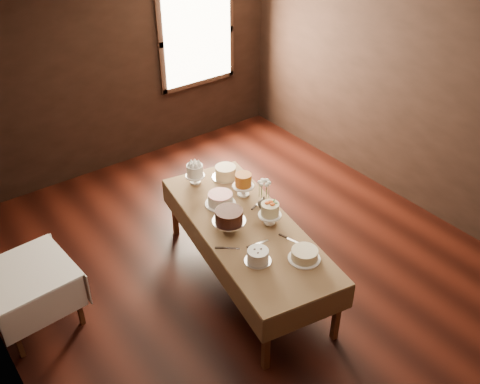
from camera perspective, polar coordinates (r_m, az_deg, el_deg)
The scene contains 22 objects.
floor at distance 6.07m, azimuth 1.14°, elevation -8.31°, with size 5.00×6.00×0.01m, color black.
ceiling at distance 4.66m, azimuth 1.55°, elevation 18.02°, with size 5.00×6.00×0.01m, color beige.
wall_back at distance 7.58m, azimuth -13.11°, elevation 12.40°, with size 5.00×0.02×2.80m, color black.
wall_right at distance 6.89m, azimuth 18.18°, elevation 9.37°, with size 0.02×6.00×2.80m, color black.
window at distance 8.03m, azimuth -4.47°, elevation 15.92°, with size 1.10×0.05×1.30m, color #FFEABF.
display_table at distance 5.53m, azimuth 0.68°, elevation -3.98°, with size 1.32×2.50×0.74m.
side_table at distance 5.51m, azimuth -21.37°, elevation -8.29°, with size 0.84×0.84×0.66m.
cake_meringue at distance 6.11m, azimuth -4.74°, elevation 1.86°, with size 0.24×0.24×0.24m.
cake_speckled at distance 6.20m, azimuth -1.53°, elevation 2.06°, with size 0.34×0.34×0.14m.
cake_lattice at distance 5.77m, azimuth -2.07°, elevation -0.81°, with size 0.33×0.33×0.12m.
cake_caramel at distance 5.88m, azimuth 0.34°, elevation 0.66°, with size 0.24×0.24×0.27m.
cake_chocolate at distance 5.38m, azimuth -1.16°, elevation -3.02°, with size 0.34×0.34×0.24m.
cake_flowers at distance 5.48m, azimuth 3.14°, elevation -2.34°, with size 0.24×0.24×0.25m.
cake_swirl at distance 5.04m, azimuth 1.89°, elevation -6.75°, with size 0.25×0.25×0.13m.
cake_cream at distance 5.10m, azimuth 6.78°, elevation -6.57°, with size 0.31×0.31×0.11m.
cake_server_a at distance 5.29m, azimuth 2.28°, elevation -5.28°, with size 0.24×0.03×0.01m, color silver.
cake_server_b at distance 5.33m, azimuth 5.61°, elevation -5.11°, with size 0.24×0.03×0.01m, color silver.
cake_server_c at distance 5.65m, azimuth -1.33°, elevation -2.33°, with size 0.24×0.03×0.01m, color silver.
cake_server_d at distance 5.83m, azimuth 2.08°, elevation -1.06°, with size 0.24×0.03×0.01m, color silver.
cake_server_e at distance 5.21m, azimuth -0.85°, elevation -5.92°, with size 0.24×0.03×0.01m, color silver.
flower_vase at distance 5.71m, azimuth 2.51°, elevation -1.11°, with size 0.13×0.13×0.14m, color #2D2823.
flower_bouquet at distance 5.60m, azimuth 2.55°, elevation 0.46°, with size 0.14×0.14×0.20m, color white, non-canonical shape.
Camera 1 is at (-2.78, -3.52, 4.09)m, focal length 40.70 mm.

